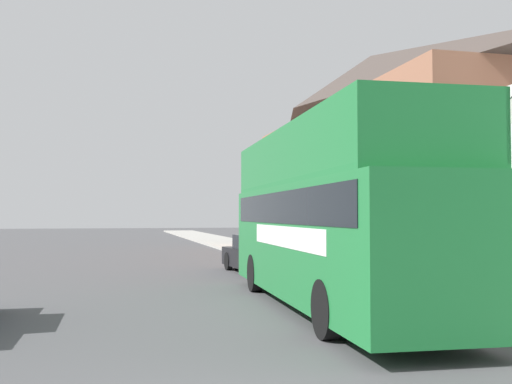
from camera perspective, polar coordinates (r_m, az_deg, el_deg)
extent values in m
plane|color=#4C4C4F|center=(26.31, -11.93, -6.81)|extent=(144.00, 144.00, 0.00)
cube|color=#ADAAA3|center=(24.73, 6.09, -6.98)|extent=(3.70, 108.00, 0.14)
cube|color=#9E664C|center=(31.67, 10.95, 0.81)|extent=(6.00, 22.72, 7.55)
pyramid|color=#473D38|center=(32.37, 10.88, 10.11)|extent=(6.00, 22.72, 2.93)
cube|color=#1E7A38|center=(13.77, 7.09, -4.66)|extent=(2.91, 10.99, 2.52)
cube|color=white|center=(13.25, 7.82, -4.21)|extent=(2.72, 6.10, 0.45)
cube|color=black|center=(13.76, 7.07, -1.50)|extent=(2.91, 10.12, 0.70)
cube|color=#1E7A38|center=(13.78, 7.06, 0.79)|extent=(2.88, 10.12, 0.10)
cube|color=#1E7A38|center=(13.51, 2.26, 3.55)|extent=(0.51, 10.02, 1.18)
cube|color=#1E7A38|center=(14.23, 11.59, 3.30)|extent=(0.51, 10.02, 1.18)
cube|color=#1E7A38|center=(9.26, 16.68, 6.29)|extent=(2.44, 0.18, 1.18)
cube|color=#1E7A38|center=(17.90, 2.83, 2.14)|extent=(2.50, 1.63, 1.18)
cylinder|color=black|center=(16.84, -0.09, -7.72)|extent=(0.33, 1.04, 1.03)
cylinder|color=black|center=(17.39, 7.09, -7.53)|extent=(0.33, 1.04, 1.03)
cylinder|color=black|center=(10.54, 6.77, -11.03)|extent=(0.33, 1.04, 1.03)
cylinder|color=black|center=(11.39, 17.50, -10.28)|extent=(0.33, 1.04, 1.03)
cube|color=black|center=(22.23, 0.27, -6.34)|extent=(2.00, 4.51, 0.68)
cube|color=black|center=(22.07, 0.37, -4.81)|extent=(1.66, 2.20, 0.52)
cylinder|color=black|center=(23.35, -2.63, -6.60)|extent=(0.24, 0.70, 0.69)
cylinder|color=black|center=(23.79, 1.17, -6.52)|extent=(0.24, 0.70, 0.69)
cylinder|color=black|center=(20.71, -0.77, -7.17)|extent=(0.24, 0.70, 0.69)
cylinder|color=black|center=(21.21, 3.46, -7.05)|extent=(0.24, 0.70, 0.69)
cylinder|color=black|center=(19.38, 7.13, -1.51)|extent=(0.13, 0.13, 4.45)
cylinder|color=silver|center=(19.57, 7.09, 5.68)|extent=(0.32, 0.32, 0.45)
cone|color=black|center=(19.61, 7.09, 6.65)|extent=(0.35, 0.35, 0.22)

